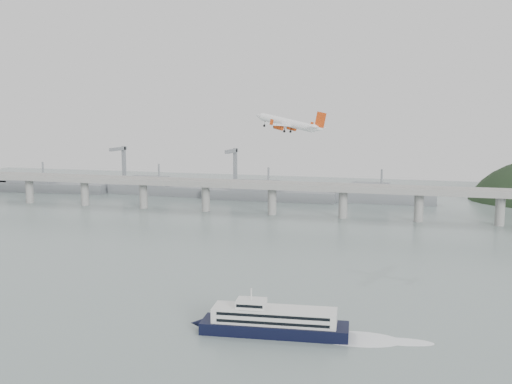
% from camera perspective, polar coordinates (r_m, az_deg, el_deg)
% --- Properties ---
extents(ground, '(900.00, 900.00, 0.00)m').
position_cam_1_polar(ground, '(229.10, -3.89, -10.76)').
color(ground, slate).
rests_on(ground, ground).
extents(bridge, '(800.00, 22.00, 23.90)m').
position_cam_1_polar(bridge, '(414.77, 5.41, 0.08)').
color(bridge, gray).
rests_on(bridge, ground).
extents(distant_fleet, '(453.00, 60.90, 40.00)m').
position_cam_1_polar(distant_fleet, '(526.73, -9.95, 0.37)').
color(distant_fleet, slate).
rests_on(distant_fleet, ground).
extents(ferry, '(79.54, 19.56, 15.00)m').
position_cam_1_polar(ferry, '(200.51, 1.77, -12.25)').
color(ferry, black).
rests_on(ferry, ground).
extents(airliner, '(40.21, 37.41, 10.89)m').
position_cam_1_polar(airliner, '(298.78, 3.15, 6.55)').
color(airliner, white).
rests_on(airliner, ground).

